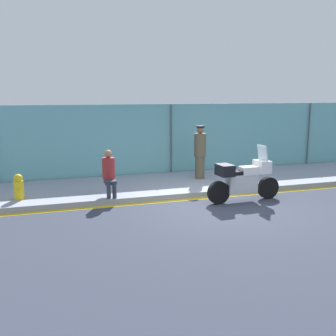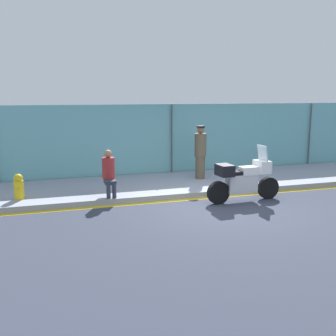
{
  "view_description": "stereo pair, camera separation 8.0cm",
  "coord_description": "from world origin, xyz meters",
  "px_view_note": "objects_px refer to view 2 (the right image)",
  "views": [
    {
      "loc": [
        -4.23,
        -8.89,
        2.88
      ],
      "look_at": [
        -0.86,
        1.73,
        0.78
      ],
      "focal_mm": 42.0,
      "sensor_mm": 36.0,
      "label": 1
    },
    {
      "loc": [
        -4.16,
        -8.91,
        2.88
      ],
      "look_at": [
        -0.86,
        1.73,
        0.78
      ],
      "focal_mm": 42.0,
      "sensor_mm": 36.0,
      "label": 2
    }
  ],
  "objects_px": {
    "officer_standing": "(200,152)",
    "fire_hydrant": "(19,187)",
    "person_seated_on_curb": "(109,170)",
    "motorcycle": "(244,179)"
  },
  "relations": [
    {
      "from": "officer_standing",
      "to": "motorcycle",
      "type": "bearing_deg",
      "value": -83.02
    },
    {
      "from": "motorcycle",
      "to": "officer_standing",
      "type": "relative_size",
      "value": 1.26
    },
    {
      "from": "motorcycle",
      "to": "person_seated_on_curb",
      "type": "xyz_separation_m",
      "value": [
        -3.46,
        1.13,
        0.23
      ]
    },
    {
      "from": "officer_standing",
      "to": "fire_hydrant",
      "type": "relative_size",
      "value": 2.55
    },
    {
      "from": "person_seated_on_curb",
      "to": "fire_hydrant",
      "type": "distance_m",
      "value": 2.38
    },
    {
      "from": "motorcycle",
      "to": "person_seated_on_curb",
      "type": "bearing_deg",
      "value": 158.83
    },
    {
      "from": "person_seated_on_curb",
      "to": "officer_standing",
      "type": "bearing_deg",
      "value": 21.98
    },
    {
      "from": "motorcycle",
      "to": "officer_standing",
      "type": "xyz_separation_m",
      "value": [
        -0.29,
        2.41,
        0.42
      ]
    },
    {
      "from": "person_seated_on_curb",
      "to": "motorcycle",
      "type": "bearing_deg",
      "value": -18.04
    },
    {
      "from": "officer_standing",
      "to": "fire_hydrant",
      "type": "distance_m",
      "value": 5.61
    }
  ]
}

